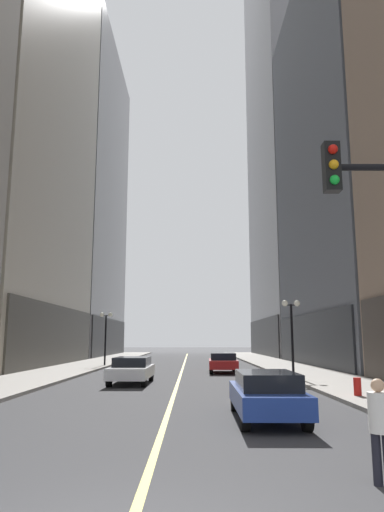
# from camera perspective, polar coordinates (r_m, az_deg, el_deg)

# --- Properties ---
(ground_plane) EXTENTS (200.00, 200.00, 0.00)m
(ground_plane) POSITION_cam_1_polar(r_m,az_deg,el_deg) (40.42, -0.94, -13.23)
(ground_plane) COLOR #38383A
(sidewalk_left) EXTENTS (4.50, 78.00, 0.15)m
(sidewalk_left) POSITION_cam_1_polar(r_m,az_deg,el_deg) (41.40, -12.73, -12.82)
(sidewalk_left) COLOR #9E9991
(sidewalk_left) RESTS_ON ground
(sidewalk_right) EXTENTS (4.50, 78.00, 0.15)m
(sidewalk_right) POSITION_cam_1_polar(r_m,az_deg,el_deg) (41.11, 10.94, -12.90)
(sidewalk_right) COLOR #9E9991
(sidewalk_right) RESTS_ON ground
(lane_centre_stripe) EXTENTS (0.16, 70.00, 0.01)m
(lane_centre_stripe) POSITION_cam_1_polar(r_m,az_deg,el_deg) (40.42, -0.94, -13.23)
(lane_centre_stripe) COLOR #E5D64C
(lane_centre_stripe) RESTS_ON ground
(building_left_far) EXTENTS (15.39, 26.00, 45.05)m
(building_left_far) POSITION_cam_1_polar(r_m,az_deg,el_deg) (70.97, -15.38, 6.84)
(building_left_far) COLOR gray
(building_left_far) RESTS_ON ground
(building_right_mid) EXTENTS (10.75, 24.00, 35.80)m
(building_right_mid) POSITION_cam_1_polar(r_m,az_deg,el_deg) (45.37, 19.82, 10.64)
(building_right_mid) COLOR slate
(building_right_mid) RESTS_ON ground
(building_right_far) EXTENTS (12.34, 26.00, 77.84)m
(building_right_far) POSITION_cam_1_polar(r_m,az_deg,el_deg) (76.58, 12.73, 18.72)
(building_right_far) COLOR gray
(building_right_far) RESTS_ON ground
(car_blue) EXTENTS (1.81, 4.72, 1.32)m
(car_blue) POSITION_cam_1_polar(r_m,az_deg,el_deg) (13.75, 9.12, -16.16)
(car_blue) COLOR navy
(car_blue) RESTS_ON ground
(car_white) EXTENTS (1.98, 4.64, 1.32)m
(car_white) POSITION_cam_1_polar(r_m,az_deg,el_deg) (24.66, -7.19, -13.47)
(car_white) COLOR silver
(car_white) RESTS_ON ground
(car_red) EXTENTS (1.99, 4.43, 1.32)m
(car_red) POSITION_cam_1_polar(r_m,az_deg,el_deg) (32.54, 3.89, -12.70)
(car_red) COLOR #B21919
(car_red) RESTS_ON ground
(pedestrian_in_white_shirt) EXTENTS (0.44, 0.44, 1.59)m
(pedestrian_in_white_shirt) POSITION_cam_1_polar(r_m,az_deg,el_deg) (8.26, 21.98, -18.29)
(pedestrian_in_white_shirt) COLOR black
(pedestrian_in_white_shirt) RESTS_ON ground
(street_lamp_left_far) EXTENTS (1.06, 0.36, 4.43)m
(street_lamp_left_far) POSITION_cam_1_polar(r_m,az_deg,el_deg) (39.87, -10.30, -8.44)
(street_lamp_left_far) COLOR black
(street_lamp_left_far) RESTS_ON ground
(street_lamp_right_mid) EXTENTS (1.06, 0.36, 4.43)m
(street_lamp_right_mid) POSITION_cam_1_polar(r_m,az_deg,el_deg) (27.55, 12.10, -7.69)
(street_lamp_right_mid) COLOR black
(street_lamp_right_mid) RESTS_ON ground
(fire_hydrant_right) EXTENTS (0.28, 0.28, 0.80)m
(fire_hydrant_right) POSITION_cam_1_polar(r_m,az_deg,el_deg) (19.17, 19.57, -14.93)
(fire_hydrant_right) COLOR red
(fire_hydrant_right) RESTS_ON ground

